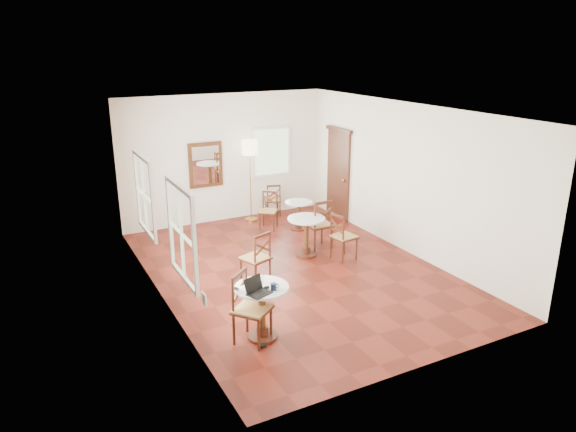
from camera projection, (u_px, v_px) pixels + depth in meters
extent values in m
plane|color=#5F1910|center=(295.00, 271.00, 9.95)|extent=(7.00, 7.00, 0.00)
cube|color=white|center=(225.00, 158.00, 12.43)|extent=(5.00, 0.02, 3.00)
cube|color=white|center=(430.00, 262.00, 6.53)|extent=(5.00, 0.02, 3.00)
cube|color=white|center=(157.00, 214.00, 8.38)|extent=(0.02, 7.00, 3.00)
cube|color=white|center=(406.00, 178.00, 10.58)|extent=(0.02, 7.00, 3.00)
cube|color=white|center=(296.00, 110.00, 9.01)|extent=(5.00, 7.00, 0.02)
cube|color=#502716|center=(338.00, 175.00, 12.72)|extent=(0.06, 0.90, 2.10)
cube|color=#451D11|center=(339.00, 130.00, 12.37)|extent=(0.08, 1.02, 0.08)
sphere|color=#BF8C3F|center=(343.00, 180.00, 12.44)|extent=(0.07, 0.07, 0.07)
cube|color=#502C15|center=(206.00, 165.00, 12.21)|extent=(0.80, 0.05, 1.05)
cube|color=white|center=(206.00, 165.00, 12.18)|extent=(0.64, 0.02, 0.88)
cube|color=white|center=(204.00, 299.00, 6.80)|extent=(0.02, 0.16, 0.16)
torus|color=red|center=(205.00, 299.00, 6.80)|extent=(0.02, 0.12, 0.12)
cube|color=white|center=(181.00, 234.00, 7.37)|extent=(0.06, 1.22, 1.42)
cube|color=white|center=(144.00, 195.00, 9.22)|extent=(0.06, 1.22, 1.42)
cube|color=white|center=(272.00, 152.00, 12.92)|extent=(1.02, 0.06, 1.22)
cylinder|color=#451D11|center=(263.00, 336.00, 7.70)|extent=(0.44, 0.44, 0.04)
cylinder|color=#451D11|center=(262.00, 331.00, 7.67)|extent=(0.18, 0.18, 0.13)
cylinder|color=#502C15|center=(262.00, 310.00, 7.57)|extent=(0.10, 0.10, 0.66)
cylinder|color=#451D11|center=(262.00, 291.00, 7.47)|extent=(0.15, 0.15, 0.07)
cylinder|color=silver|center=(262.00, 287.00, 7.46)|extent=(0.77, 0.77, 0.03)
cylinder|color=#451D11|center=(306.00, 254.00, 10.68)|extent=(0.43, 0.43, 0.04)
cylinder|color=#451D11|center=(306.00, 250.00, 10.65)|extent=(0.17, 0.17, 0.13)
cylinder|color=#502C15|center=(306.00, 235.00, 10.55)|extent=(0.10, 0.10, 0.64)
cylinder|color=#451D11|center=(306.00, 221.00, 10.45)|extent=(0.15, 0.15, 0.06)
cylinder|color=silver|center=(306.00, 219.00, 10.44)|extent=(0.75, 0.75, 0.03)
cylinder|color=#451D11|center=(299.00, 228.00, 12.17)|extent=(0.36, 0.36, 0.04)
cylinder|color=#451D11|center=(299.00, 225.00, 12.15)|extent=(0.14, 0.14, 0.11)
cylinder|color=#502C15|center=(299.00, 214.00, 12.07)|extent=(0.08, 0.08, 0.53)
cylinder|color=#451D11|center=(299.00, 204.00, 11.99)|extent=(0.12, 0.12, 0.05)
cylinder|color=silver|center=(299.00, 202.00, 11.98)|extent=(0.62, 0.62, 0.03)
cylinder|color=#451D11|center=(256.00, 265.00, 9.65)|extent=(0.04, 0.04, 0.46)
cylinder|color=#451D11|center=(270.00, 270.00, 9.41)|extent=(0.04, 0.04, 0.46)
cylinder|color=#451D11|center=(241.00, 271.00, 9.39)|extent=(0.04, 0.04, 0.46)
cylinder|color=#451D11|center=(255.00, 277.00, 9.16)|extent=(0.04, 0.04, 0.46)
cube|color=#451D11|center=(255.00, 259.00, 9.33)|extent=(0.57, 0.57, 0.03)
cube|color=#A97C44|center=(255.00, 258.00, 9.33)|extent=(0.54, 0.54, 0.04)
cylinder|color=#451D11|center=(270.00, 245.00, 9.27)|extent=(0.04, 0.04, 0.51)
cylinder|color=#451D11|center=(255.00, 251.00, 9.01)|extent=(0.04, 0.04, 0.51)
cube|color=#451D11|center=(262.00, 235.00, 9.06)|extent=(0.37, 0.16, 0.05)
cube|color=#502C15|center=(262.00, 247.00, 9.13)|extent=(0.32, 0.14, 0.22)
cube|color=#502C15|center=(262.00, 247.00, 9.13)|extent=(0.32, 0.14, 0.22)
cylinder|color=#451D11|center=(259.00, 335.00, 7.29)|extent=(0.04, 0.04, 0.49)
cylinder|color=#451D11|center=(234.00, 329.00, 7.44)|extent=(0.04, 0.04, 0.49)
cylinder|color=#451D11|center=(271.00, 322.00, 7.63)|extent=(0.04, 0.04, 0.49)
cylinder|color=#451D11|center=(247.00, 317.00, 7.78)|extent=(0.04, 0.04, 0.49)
cube|color=#451D11|center=(252.00, 310.00, 7.46)|extent=(0.67, 0.67, 0.03)
cube|color=#A97C44|center=(252.00, 309.00, 7.46)|extent=(0.64, 0.64, 0.04)
cylinder|color=#451D11|center=(233.00, 296.00, 7.28)|extent=(0.04, 0.04, 0.54)
cylinder|color=#451D11|center=(246.00, 285.00, 7.62)|extent=(0.04, 0.04, 0.54)
cube|color=#451D11|center=(239.00, 274.00, 7.37)|extent=(0.35, 0.29, 0.05)
cube|color=#502C15|center=(239.00, 290.00, 7.45)|extent=(0.29, 0.24, 0.24)
cube|color=#502C15|center=(239.00, 290.00, 7.45)|extent=(0.29, 0.24, 0.24)
cylinder|color=#451D11|center=(322.00, 232.00, 11.24)|extent=(0.04, 0.04, 0.51)
cylinder|color=#451D11|center=(332.00, 238.00, 10.90)|extent=(0.04, 0.04, 0.51)
cylinder|color=#451D11|center=(305.00, 235.00, 11.07)|extent=(0.04, 0.04, 0.51)
cylinder|color=#451D11|center=(315.00, 241.00, 10.72)|extent=(0.04, 0.04, 0.51)
cube|color=#451D11|center=(319.00, 225.00, 10.90)|extent=(0.50, 0.50, 0.03)
cube|color=#A97C44|center=(319.00, 224.00, 10.90)|extent=(0.48, 0.48, 0.04)
cylinder|color=#451D11|center=(332.00, 213.00, 10.73)|extent=(0.04, 0.04, 0.56)
cylinder|color=#451D11|center=(315.00, 216.00, 10.56)|extent=(0.04, 0.04, 0.56)
cube|color=#451D11|center=(324.00, 203.00, 10.56)|extent=(0.43, 0.04, 0.06)
cube|color=#502C15|center=(324.00, 214.00, 10.64)|extent=(0.36, 0.03, 0.25)
cube|color=#502C15|center=(324.00, 214.00, 10.64)|extent=(0.36, 0.03, 0.25)
cylinder|color=#451D11|center=(356.00, 249.00, 10.41)|extent=(0.04, 0.04, 0.45)
cylinder|color=#451D11|center=(343.00, 253.00, 10.21)|extent=(0.04, 0.04, 0.45)
cylinder|color=#451D11|center=(344.00, 243.00, 10.69)|extent=(0.04, 0.04, 0.45)
cylinder|color=#451D11|center=(331.00, 247.00, 10.49)|extent=(0.04, 0.04, 0.45)
cube|color=#451D11|center=(344.00, 237.00, 10.38)|extent=(0.50, 0.50, 0.03)
cube|color=#A97C44|center=(344.00, 236.00, 10.37)|extent=(0.47, 0.47, 0.04)
cylinder|color=#451D11|center=(343.00, 230.00, 10.06)|extent=(0.04, 0.04, 0.50)
cylinder|color=#451D11|center=(331.00, 225.00, 10.34)|extent=(0.04, 0.04, 0.50)
cube|color=#451D11|center=(338.00, 216.00, 10.13)|extent=(0.09, 0.38, 0.05)
cube|color=#502C15|center=(337.00, 227.00, 10.20)|extent=(0.07, 0.32, 0.22)
cube|color=#502C15|center=(337.00, 227.00, 10.20)|extent=(0.07, 0.32, 0.22)
cylinder|color=#451D11|center=(278.00, 206.00, 13.28)|extent=(0.03, 0.03, 0.38)
cylinder|color=#451D11|center=(280.00, 209.00, 13.00)|extent=(0.03, 0.03, 0.38)
cylinder|color=#451D11|center=(266.00, 206.00, 13.23)|extent=(0.03, 0.03, 0.38)
cylinder|color=#451D11|center=(268.00, 210.00, 12.94)|extent=(0.03, 0.03, 0.38)
cube|color=#451D11|center=(273.00, 200.00, 13.05)|extent=(0.47, 0.47, 0.03)
cube|color=#A97C44|center=(273.00, 200.00, 13.05)|extent=(0.44, 0.44, 0.03)
cylinder|color=#451D11|center=(280.00, 193.00, 12.87)|extent=(0.03, 0.03, 0.43)
cylinder|color=#451D11|center=(268.00, 194.00, 12.82)|extent=(0.03, 0.03, 0.43)
cube|color=#451D11|center=(274.00, 186.00, 12.78)|extent=(0.32, 0.12, 0.04)
cube|color=#502C15|center=(274.00, 193.00, 12.84)|extent=(0.27, 0.10, 0.19)
cube|color=#502C15|center=(274.00, 193.00, 12.84)|extent=(0.27, 0.10, 0.19)
cylinder|color=#451D11|center=(260.00, 222.00, 12.02)|extent=(0.03, 0.03, 0.41)
cylinder|color=#451D11|center=(263.00, 218.00, 12.33)|extent=(0.03, 0.03, 0.41)
cylinder|color=#451D11|center=(274.00, 223.00, 11.96)|extent=(0.03, 0.03, 0.41)
cylinder|color=#451D11|center=(277.00, 219.00, 12.26)|extent=(0.03, 0.03, 0.41)
cube|color=#451D11|center=(268.00, 212.00, 12.08)|extent=(0.56, 0.56, 0.03)
cube|color=#A97C44|center=(268.00, 211.00, 12.07)|extent=(0.54, 0.54, 0.04)
cylinder|color=#451D11|center=(263.00, 200.00, 12.19)|extent=(0.03, 0.03, 0.45)
cylinder|color=#451D11|center=(277.00, 201.00, 12.13)|extent=(0.03, 0.03, 0.45)
cube|color=#451D11|center=(270.00, 192.00, 12.10)|extent=(0.29, 0.24, 0.05)
cube|color=#502C15|center=(270.00, 200.00, 12.16)|extent=(0.24, 0.20, 0.20)
cube|color=#502C15|center=(270.00, 200.00, 12.16)|extent=(0.24, 0.20, 0.20)
cylinder|color=#BF8C3F|center=(251.00, 219.00, 12.81)|extent=(0.31, 0.31, 0.03)
cylinder|color=#BF8C3F|center=(251.00, 184.00, 12.54)|extent=(0.03, 0.03, 1.77)
cylinder|color=beige|center=(250.00, 147.00, 12.26)|extent=(0.38, 0.38, 0.33)
cube|color=black|center=(259.00, 293.00, 7.22)|extent=(0.37, 0.32, 0.02)
cube|color=black|center=(259.00, 293.00, 7.22)|extent=(0.28, 0.21, 0.00)
cube|color=black|center=(253.00, 284.00, 7.26)|extent=(0.31, 0.18, 0.21)
cube|color=silver|center=(253.00, 284.00, 7.26)|extent=(0.27, 0.15, 0.17)
ellipsoid|color=black|center=(266.00, 287.00, 7.38)|extent=(0.11, 0.09, 0.03)
cylinder|color=black|center=(274.00, 287.00, 7.33)|extent=(0.08, 0.08, 0.10)
torus|color=black|center=(277.00, 286.00, 7.35)|extent=(0.07, 0.01, 0.07)
cylinder|color=white|center=(262.00, 279.00, 7.56)|extent=(0.06, 0.06, 0.10)
cube|color=black|center=(262.00, 346.00, 7.44)|extent=(0.11, 0.07, 0.05)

